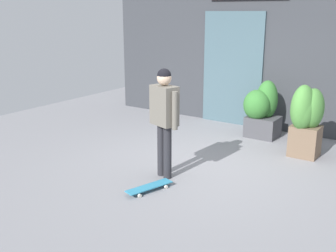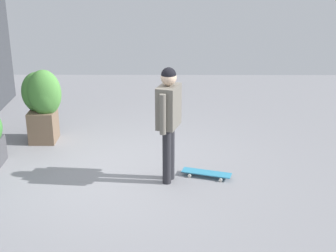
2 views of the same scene
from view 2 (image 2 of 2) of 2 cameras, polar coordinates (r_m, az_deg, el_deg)
The scene contains 4 objects.
ground_plane at distance 7.82m, azimuth -5.60°, elevation -5.38°, with size 12.00×12.00×0.00m, color gray.
skateboarder at distance 7.12m, azimuth 0.07°, elevation 1.50°, with size 0.58×0.38×1.75m.
skateboard at distance 7.65m, azimuth 4.45°, elevation -5.42°, with size 0.40×0.78×0.08m.
planter_box_right at distance 8.99m, azimuth -14.23°, elevation 2.93°, with size 0.54×0.74×1.34m.
Camera 2 is at (-6.98, -0.80, 3.42)m, focal length 52.97 mm.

